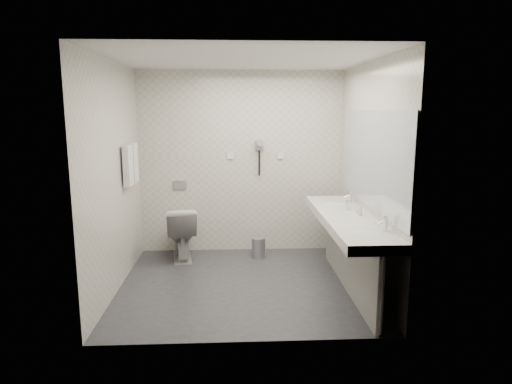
{
  "coord_description": "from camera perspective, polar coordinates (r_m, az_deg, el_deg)",
  "views": [
    {
      "loc": [
        -0.1,
        -4.86,
        1.98
      ],
      "look_at": [
        0.15,
        0.15,
        1.05
      ],
      "focal_mm": 31.36,
      "sensor_mm": 36.0,
      "label": 1
    }
  ],
  "objects": [
    {
      "name": "dryer_cradle",
      "position": [
        6.16,
        0.41,
        6.03
      ],
      "size": [
        0.1,
        0.04,
        0.14
      ],
      "primitive_type": "cube",
      "color": "gray",
      "rests_on": "wall_back"
    },
    {
      "name": "vanity_post_near",
      "position": [
        4.16,
        15.67,
        -12.59
      ],
      "size": [
        0.06,
        0.06,
        0.75
      ],
      "primitive_type": "cylinder",
      "color": "silver",
      "rests_on": "floor"
    },
    {
      "name": "switch_plate_b",
      "position": [
        6.22,
        3.17,
        4.67
      ],
      "size": [
        0.09,
        0.02,
        0.09
      ],
      "primitive_type": "cube",
      "color": "silver",
      "rests_on": "wall_back"
    },
    {
      "name": "dryer_cord",
      "position": [
        6.17,
        0.42,
        3.71
      ],
      "size": [
        0.02,
        0.02,
        0.35
      ],
      "primitive_type": "cylinder",
      "color": "black",
      "rests_on": "dryer_cradle"
    },
    {
      "name": "faucet_near",
      "position": [
        4.39,
        16.17,
        -3.85
      ],
      "size": [
        0.04,
        0.04,
        0.15
      ],
      "primitive_type": "cylinder",
      "color": "silver",
      "rests_on": "vanity_counter"
    },
    {
      "name": "vanity_post_far",
      "position": [
        6.06,
        9.48,
        -5.0
      ],
      "size": [
        0.06,
        0.06,
        0.75
      ],
      "primitive_type": "cylinder",
      "color": "silver",
      "rests_on": "floor"
    },
    {
      "name": "ceiling",
      "position": [
        4.89,
        -1.74,
        16.59
      ],
      "size": [
        2.8,
        2.8,
        0.0
      ],
      "primitive_type": "plane",
      "rotation": [
        3.14,
        0.0,
        0.0
      ],
      "color": "silver",
      "rests_on": "wall_back"
    },
    {
      "name": "vanity_counter",
      "position": [
        4.96,
        11.54,
        -3.47
      ],
      "size": [
        0.55,
        2.2,
        0.1
      ],
      "primitive_type": "cube",
      "color": "silver",
      "rests_on": "floor"
    },
    {
      "name": "mirror",
      "position": [
        4.92,
        14.76,
        3.97
      ],
      "size": [
        0.02,
        2.2,
        1.05
      ],
      "primitive_type": "cube",
      "color": "#B2BCC6",
      "rests_on": "wall_right"
    },
    {
      "name": "soap_bottle_c",
      "position": [
        4.97,
        13.14,
        -2.22
      ],
      "size": [
        0.06,
        0.06,
        0.12
      ],
      "primitive_type": "imported",
      "rotation": [
        0.0,
        0.0,
        -0.3
      ],
      "color": "beige",
      "rests_on": "vanity_counter"
    },
    {
      "name": "soap_bottle_a",
      "position": [
        5.02,
        12.86,
        -2.24
      ],
      "size": [
        0.05,
        0.05,
        0.09
      ],
      "primitive_type": "imported",
      "rotation": [
        0.0,
        0.0,
        0.2
      ],
      "color": "beige",
      "rests_on": "vanity_counter"
    },
    {
      "name": "bin_lid",
      "position": [
        6.05,
        0.32,
        -5.92
      ],
      "size": [
        0.19,
        0.19,
        0.02
      ],
      "primitive_type": "cylinder",
      "color": "#B2B5BA",
      "rests_on": "pedal_bin"
    },
    {
      "name": "towel_rail",
      "position": [
        5.57,
        -15.89,
        5.67
      ],
      "size": [
        0.02,
        0.62,
        0.02
      ],
      "primitive_type": "cylinder",
      "rotation": [
        1.57,
        0.0,
        0.0
      ],
      "color": "silver",
      "rests_on": "wall_left"
    },
    {
      "name": "faucet_far",
      "position": [
        5.6,
        11.89,
        -0.59
      ],
      "size": [
        0.04,
        0.04,
        0.15
      ],
      "primitive_type": "cylinder",
      "color": "silver",
      "rests_on": "vanity_counter"
    },
    {
      "name": "wall_right",
      "position": [
        5.14,
        14.15,
        2.01
      ],
      "size": [
        0.0,
        2.6,
        2.6
      ],
      "primitive_type": "plane",
      "rotation": [
        1.57,
        0.0,
        -1.57
      ],
      "color": "beige",
      "rests_on": "floor"
    },
    {
      "name": "glass_left",
      "position": [
        5.22,
        11.68,
        -1.64
      ],
      "size": [
        0.06,
        0.06,
        0.11
      ],
      "primitive_type": "cylinder",
      "rotation": [
        0.0,
        0.0,
        0.1
      ],
      "color": "silver",
      "rests_on": "vanity_counter"
    },
    {
      "name": "basin_near",
      "position": [
        4.35,
        13.67,
        -5.07
      ],
      "size": [
        0.4,
        0.31,
        0.05
      ],
      "primitive_type": "ellipsoid",
      "color": "silver",
      "rests_on": "vanity_counter"
    },
    {
      "name": "towel_near",
      "position": [
        5.46,
        -16.0,
        3.25
      ],
      "size": [
        0.07,
        0.24,
        0.48
      ],
      "primitive_type": "cube",
      "color": "silver",
      "rests_on": "towel_rail"
    },
    {
      "name": "dryer_barrel",
      "position": [
        6.09,
        0.45,
        6.26
      ],
      "size": [
        0.08,
        0.14,
        0.08
      ],
      "primitive_type": "cylinder",
      "rotation": [
        1.57,
        0.0,
        0.0
      ],
      "color": "gray",
      "rests_on": "dryer_cradle"
    },
    {
      "name": "floor",
      "position": [
        5.25,
        -1.59,
        -11.66
      ],
      "size": [
        2.8,
        2.8,
        0.0
      ],
      "primitive_type": "plane",
      "color": "#29292E",
      "rests_on": "ground"
    },
    {
      "name": "toilet",
      "position": [
        6.08,
        -9.53,
        -5.14
      ],
      "size": [
        0.51,
        0.76,
        0.71
      ],
      "primitive_type": "imported",
      "rotation": [
        0.0,
        0.0,
        3.3
      ],
      "color": "silver",
      "rests_on": "floor"
    },
    {
      "name": "vanity_panel",
      "position": [
        5.09,
        11.64,
        -8.12
      ],
      "size": [
        0.03,
        2.15,
        0.75
      ],
      "primitive_type": "cube",
      "color": "gray",
      "rests_on": "floor"
    },
    {
      "name": "basin_far",
      "position": [
        5.57,
        9.91,
        -1.52
      ],
      "size": [
        0.4,
        0.31,
        0.05
      ],
      "primitive_type": "ellipsoid",
      "color": "silver",
      "rests_on": "vanity_counter"
    },
    {
      "name": "pedal_bin",
      "position": [
        6.09,
        0.32,
        -7.17
      ],
      "size": [
        0.24,
        0.24,
        0.26
      ],
      "primitive_type": "cylinder",
      "rotation": [
        0.0,
        0.0,
        0.36
      ],
      "color": "#B2B5BA",
      "rests_on": "floor"
    },
    {
      "name": "wall_front",
      "position": [
        3.64,
        -1.22,
        -1.08
      ],
      "size": [
        2.8,
        0.0,
        2.8
      ],
      "primitive_type": "plane",
      "rotation": [
        -1.57,
        0.0,
        0.0
      ],
      "color": "beige",
      "rests_on": "floor"
    },
    {
      "name": "wall_left",
      "position": [
        5.09,
        -17.64,
        1.75
      ],
      "size": [
        0.0,
        2.6,
        2.6
      ],
      "primitive_type": "plane",
      "rotation": [
        1.57,
        0.0,
        1.57
      ],
      "color": "beige",
      "rests_on": "floor"
    },
    {
      "name": "towel_far",
      "position": [
        5.73,
        -15.37,
        3.61
      ],
      "size": [
        0.07,
        0.24,
        0.48
      ],
      "primitive_type": "cube",
      "color": "silver",
      "rests_on": "towel_rail"
    },
    {
      "name": "wall_back",
      "position": [
        6.21,
        -1.92,
        3.74
      ],
      "size": [
        2.8,
        0.0,
        2.8
      ],
      "primitive_type": "plane",
      "rotation": [
        1.57,
        0.0,
        0.0
      ],
      "color": "beige",
      "rests_on": "floor"
    },
    {
      "name": "switch_plate_a",
      "position": [
        6.18,
        -3.31,
        4.63
      ],
      "size": [
        0.09,
        0.02,
        0.09
      ],
      "primitive_type": "cube",
      "color": "silver",
      "rests_on": "wall_back"
    },
    {
      "name": "flush_plate",
      "position": [
        6.28,
        -9.68,
        0.91
      ],
      "size": [
        0.18,
        0.02,
        0.12
      ],
      "primitive_type": "cube",
      "color": "#B2B5BA",
      "rests_on": "wall_back"
    }
  ]
}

